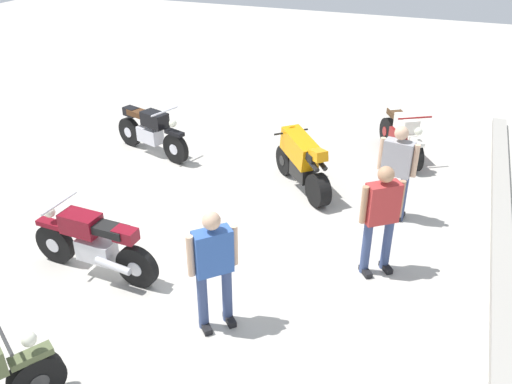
{
  "coord_description": "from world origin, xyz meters",
  "views": [
    {
      "loc": [
        6.43,
        3.54,
        4.8
      ],
      "look_at": [
        -0.38,
        0.84,
        0.75
      ],
      "focal_mm": 37.07,
      "sensor_mm": 36.0,
      "label": 1
    }
  ],
  "objects_px": {
    "motorcycle_maroon_cruiser": "(93,244)",
    "person_in_blue_shirt": "(213,263)",
    "motorcycle_orange_sportbike": "(301,160)",
    "motorcycle_cream_vintage": "(401,135)",
    "motorcycle_black_cruiser": "(151,131)",
    "person_in_red_shirt": "(381,213)",
    "person_in_gray_shirt": "(397,167)"
  },
  "relations": [
    {
      "from": "motorcycle_orange_sportbike",
      "to": "motorcycle_cream_vintage",
      "type": "height_order",
      "value": "motorcycle_orange_sportbike"
    },
    {
      "from": "motorcycle_black_cruiser",
      "to": "person_in_blue_shirt",
      "type": "distance_m",
      "value": 5.53
    },
    {
      "from": "motorcycle_black_cruiser",
      "to": "person_in_blue_shirt",
      "type": "relative_size",
      "value": 1.22
    },
    {
      "from": "person_in_red_shirt",
      "to": "person_in_blue_shirt",
      "type": "xyz_separation_m",
      "value": [
        1.88,
        -1.69,
        -0.02
      ]
    },
    {
      "from": "motorcycle_maroon_cruiser",
      "to": "motorcycle_orange_sportbike",
      "type": "bearing_deg",
      "value": -117.1
    },
    {
      "from": "motorcycle_black_cruiser",
      "to": "person_in_gray_shirt",
      "type": "distance_m",
      "value": 5.27
    },
    {
      "from": "motorcycle_orange_sportbike",
      "to": "motorcycle_maroon_cruiser",
      "type": "height_order",
      "value": "motorcycle_orange_sportbike"
    },
    {
      "from": "motorcycle_cream_vintage",
      "to": "person_in_blue_shirt",
      "type": "distance_m",
      "value": 6.25
    },
    {
      "from": "motorcycle_black_cruiser",
      "to": "person_in_blue_shirt",
      "type": "bearing_deg",
      "value": -33.17
    },
    {
      "from": "motorcycle_orange_sportbike",
      "to": "motorcycle_cream_vintage",
      "type": "xyz_separation_m",
      "value": [
        -2.16,
        1.53,
        -0.11
      ]
    },
    {
      "from": "person_in_gray_shirt",
      "to": "motorcycle_black_cruiser",
      "type": "bearing_deg",
      "value": 90.57
    },
    {
      "from": "motorcycle_maroon_cruiser",
      "to": "person_in_red_shirt",
      "type": "height_order",
      "value": "person_in_red_shirt"
    },
    {
      "from": "motorcycle_maroon_cruiser",
      "to": "motorcycle_cream_vintage",
      "type": "relative_size",
      "value": 1.2
    },
    {
      "from": "person_in_blue_shirt",
      "to": "motorcycle_cream_vintage",
      "type": "bearing_deg",
      "value": 121.16
    },
    {
      "from": "motorcycle_black_cruiser",
      "to": "person_in_gray_shirt",
      "type": "bearing_deg",
      "value": 8.56
    },
    {
      "from": "motorcycle_black_cruiser",
      "to": "motorcycle_maroon_cruiser",
      "type": "xyz_separation_m",
      "value": [
        3.93,
        1.46,
        0.0
      ]
    },
    {
      "from": "motorcycle_orange_sportbike",
      "to": "person_in_gray_shirt",
      "type": "distance_m",
      "value": 1.85
    },
    {
      "from": "motorcycle_cream_vintage",
      "to": "person_in_red_shirt",
      "type": "distance_m",
      "value": 4.22
    },
    {
      "from": "motorcycle_maroon_cruiser",
      "to": "person_in_blue_shirt",
      "type": "relative_size",
      "value": 1.26
    },
    {
      "from": "person_in_gray_shirt",
      "to": "person_in_red_shirt",
      "type": "height_order",
      "value": "person_in_red_shirt"
    },
    {
      "from": "motorcycle_orange_sportbike",
      "to": "person_in_red_shirt",
      "type": "distance_m",
      "value": 2.72
    },
    {
      "from": "motorcycle_orange_sportbike",
      "to": "person_in_red_shirt",
      "type": "relative_size",
      "value": 0.91
    },
    {
      "from": "motorcycle_orange_sportbike",
      "to": "person_in_blue_shirt",
      "type": "distance_m",
      "value": 3.92
    },
    {
      "from": "person_in_red_shirt",
      "to": "motorcycle_cream_vintage",
      "type": "bearing_deg",
      "value": 144.86
    },
    {
      "from": "motorcycle_cream_vintage",
      "to": "person_in_gray_shirt",
      "type": "height_order",
      "value": "person_in_gray_shirt"
    },
    {
      "from": "person_in_gray_shirt",
      "to": "person_in_blue_shirt",
      "type": "height_order",
      "value": "person_in_gray_shirt"
    },
    {
      "from": "motorcycle_cream_vintage",
      "to": "person_in_red_shirt",
      "type": "height_order",
      "value": "person_in_red_shirt"
    },
    {
      "from": "motorcycle_black_cruiser",
      "to": "motorcycle_orange_sportbike",
      "type": "relative_size",
      "value": 1.32
    },
    {
      "from": "motorcycle_black_cruiser",
      "to": "motorcycle_maroon_cruiser",
      "type": "height_order",
      "value": "same"
    },
    {
      "from": "motorcycle_black_cruiser",
      "to": "motorcycle_maroon_cruiser",
      "type": "bearing_deg",
      "value": -52.48
    },
    {
      "from": "motorcycle_black_cruiser",
      "to": "motorcycle_cream_vintage",
      "type": "relative_size",
      "value": 1.16
    },
    {
      "from": "motorcycle_maroon_cruiser",
      "to": "person_in_red_shirt",
      "type": "distance_m",
      "value": 4.09
    }
  ]
}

